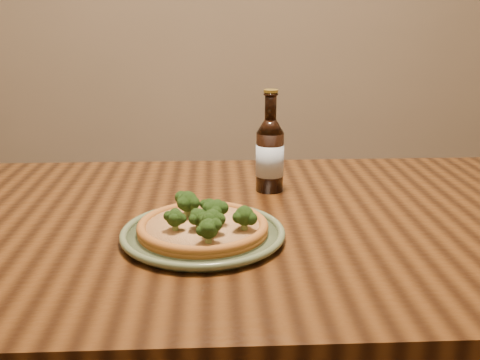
{
  "coord_description": "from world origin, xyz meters",
  "views": [
    {
      "loc": [
        -0.05,
        -0.97,
        1.17
      ],
      "look_at": [
        0.0,
        0.14,
        0.82
      ],
      "focal_mm": 42.0,
      "sensor_mm": 36.0,
      "label": 1
    }
  ],
  "objects_px": {
    "plate": "(203,234)",
    "beer_bottle": "(270,154)",
    "pizza": "(203,225)",
    "table": "(239,260)"
  },
  "relations": [
    {
      "from": "plate",
      "to": "beer_bottle",
      "type": "xyz_separation_m",
      "value": [
        0.15,
        0.28,
        0.08
      ]
    },
    {
      "from": "pizza",
      "to": "beer_bottle",
      "type": "xyz_separation_m",
      "value": [
        0.15,
        0.28,
        0.06
      ]
    },
    {
      "from": "plate",
      "to": "pizza",
      "type": "bearing_deg",
      "value": -61.03
    },
    {
      "from": "table",
      "to": "plate",
      "type": "xyz_separation_m",
      "value": [
        -0.07,
        -0.1,
        0.1
      ]
    },
    {
      "from": "pizza",
      "to": "beer_bottle",
      "type": "distance_m",
      "value": 0.33
    },
    {
      "from": "pizza",
      "to": "beer_bottle",
      "type": "bearing_deg",
      "value": 61.96
    },
    {
      "from": "beer_bottle",
      "to": "plate",
      "type": "bearing_deg",
      "value": -130.03
    },
    {
      "from": "table",
      "to": "beer_bottle",
      "type": "distance_m",
      "value": 0.27
    },
    {
      "from": "plate",
      "to": "pizza",
      "type": "distance_m",
      "value": 0.02
    },
    {
      "from": "plate",
      "to": "pizza",
      "type": "height_order",
      "value": "pizza"
    }
  ]
}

